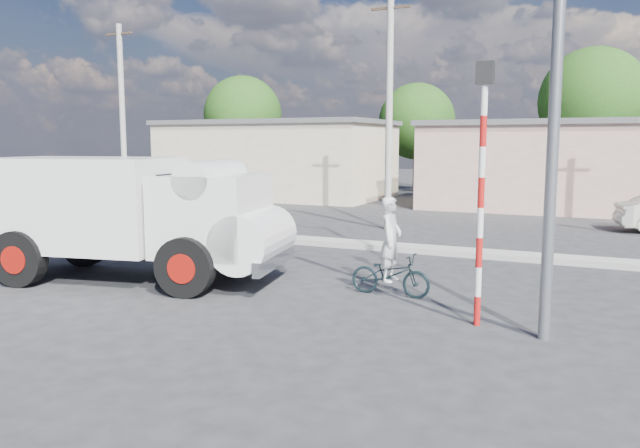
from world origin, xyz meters
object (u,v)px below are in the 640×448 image
at_px(bicycle, 390,274).
at_px(cyclist, 391,254).
at_px(truck, 137,213).
at_px(streetlight, 548,14).
at_px(traffic_pole, 482,172).

height_order(bicycle, cyclist, cyclist).
distance_m(truck, streetlight, 9.18).
relative_size(truck, streetlight, 0.77).
xyz_separation_m(truck, cyclist, (5.56, 1.05, -0.66)).
bearing_deg(streetlight, truck, 176.01).
bearing_deg(truck, traffic_pole, -13.57).
relative_size(cyclist, streetlight, 0.19).
height_order(cyclist, traffic_pole, traffic_pole).
distance_m(bicycle, traffic_pole, 3.23).
distance_m(traffic_pole, streetlight, 2.56).
bearing_deg(traffic_pole, streetlight, -17.73).
xyz_separation_m(truck, bicycle, (5.56, 1.05, -1.08)).
height_order(traffic_pole, streetlight, streetlight).
relative_size(bicycle, streetlight, 0.18).
distance_m(bicycle, cyclist, 0.41).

